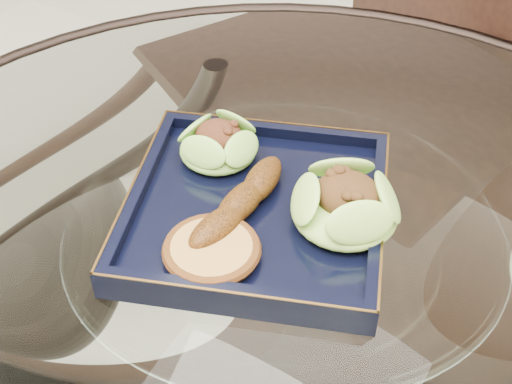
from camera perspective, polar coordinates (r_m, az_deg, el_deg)
The scene contains 7 objects.
dining_table at distance 0.86m, azimuth 1.89°, elevation -13.17°, with size 1.13×1.13×0.77m.
dining_chair at distance 1.26m, azimuth 9.46°, elevation 5.34°, with size 0.58×0.58×1.01m.
navy_plate at distance 0.77m, azimuth 0.00°, elevation -1.68°, with size 0.27×0.27×0.02m, color black.
lettuce_wrap_left at distance 0.81m, azimuth -3.06°, elevation 3.72°, with size 0.09×0.09×0.03m, color #63AF32.
lettuce_wrap_right at distance 0.73m, azimuth 7.16°, elevation -1.23°, with size 0.11×0.11×0.04m, color #68AB31.
roasted_plantain at distance 0.74m, azimuth -1.25°, elevation -0.86°, with size 0.16×0.03×0.03m, color #5B2F09.
crumb_patty at distance 0.70m, azimuth -3.56°, elevation -4.76°, with size 0.09×0.09×0.02m, color #C38841.
Camera 1 is at (0.24, -0.43, 1.30)m, focal length 50.00 mm.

